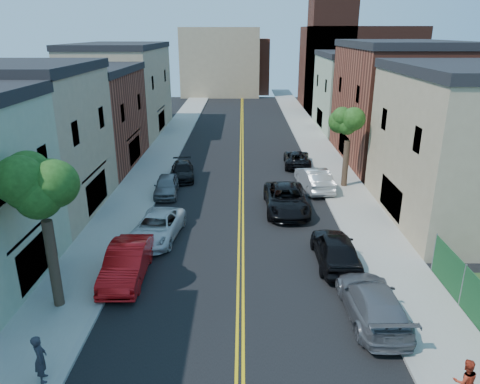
{
  "coord_description": "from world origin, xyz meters",
  "views": [
    {
      "loc": [
        0.08,
        -2.66,
        11.38
      ],
      "look_at": [
        -0.07,
        23.33,
        2.0
      ],
      "focal_mm": 33.49,
      "sensor_mm": 36.0,
      "label": 1
    }
  ],
  "objects_px": {
    "silver_car_right": "(314,179)",
    "dark_car_right_far": "(297,158)",
    "red_sedan": "(127,263)",
    "pedestrian_left": "(40,358)",
    "black_car_left": "(182,171)",
    "white_pickup": "(157,227)",
    "grey_car_right": "(373,302)",
    "black_suv_lane": "(286,199)",
    "grey_car_left": "(166,186)",
    "pedestrian_right": "(465,381)",
    "black_car_right": "(336,249)"
  },
  "relations": [
    {
      "from": "silver_car_right",
      "to": "dark_car_right_far",
      "type": "relative_size",
      "value": 1.06
    },
    {
      "from": "red_sedan",
      "to": "pedestrian_left",
      "type": "bearing_deg",
      "value": -100.62
    },
    {
      "from": "black_car_left",
      "to": "white_pickup",
      "type": "bearing_deg",
      "value": -97.89
    },
    {
      "from": "black_car_left",
      "to": "dark_car_right_far",
      "type": "distance_m",
      "value": 10.43
    },
    {
      "from": "grey_car_right",
      "to": "black_suv_lane",
      "type": "bearing_deg",
      "value": -79.36
    },
    {
      "from": "grey_car_right",
      "to": "pedestrian_left",
      "type": "distance_m",
      "value": 12.77
    },
    {
      "from": "grey_car_left",
      "to": "pedestrian_left",
      "type": "distance_m",
      "value": 18.79
    },
    {
      "from": "black_car_left",
      "to": "dark_car_right_far",
      "type": "bearing_deg",
      "value": 13.08
    },
    {
      "from": "white_pickup",
      "to": "pedestrian_right",
      "type": "distance_m",
      "value": 17.12
    },
    {
      "from": "silver_car_right",
      "to": "pedestrian_right",
      "type": "height_order",
      "value": "pedestrian_right"
    },
    {
      "from": "black_car_right",
      "to": "black_car_left",
      "type": "bearing_deg",
      "value": -55.98
    },
    {
      "from": "grey_car_left",
      "to": "black_car_left",
      "type": "distance_m",
      "value": 3.94
    },
    {
      "from": "black_car_right",
      "to": "dark_car_right_far",
      "type": "distance_m",
      "value": 17.92
    },
    {
      "from": "black_suv_lane",
      "to": "pedestrian_right",
      "type": "bearing_deg",
      "value": -76.68
    },
    {
      "from": "black_car_left",
      "to": "silver_car_right",
      "type": "distance_m",
      "value": 10.64
    },
    {
      "from": "white_pickup",
      "to": "grey_car_left",
      "type": "height_order",
      "value": "white_pickup"
    },
    {
      "from": "white_pickup",
      "to": "black_car_right",
      "type": "xyz_separation_m",
      "value": [
        9.72,
        -2.94,
        0.13
      ]
    },
    {
      "from": "grey_car_left",
      "to": "grey_car_right",
      "type": "bearing_deg",
      "value": -58.07
    },
    {
      "from": "grey_car_left",
      "to": "black_car_right",
      "type": "bearing_deg",
      "value": -49.27
    },
    {
      "from": "dark_car_right_far",
      "to": "black_suv_lane",
      "type": "distance_m",
      "value": 10.84
    },
    {
      "from": "black_suv_lane",
      "to": "silver_car_right",
      "type": "bearing_deg",
      "value": 59.38
    },
    {
      "from": "red_sedan",
      "to": "silver_car_right",
      "type": "bearing_deg",
      "value": 49.11
    },
    {
      "from": "dark_car_right_far",
      "to": "black_car_right",
      "type": "bearing_deg",
      "value": 92.88
    },
    {
      "from": "red_sedan",
      "to": "pedestrian_right",
      "type": "distance_m",
      "value": 14.85
    },
    {
      "from": "black_car_right",
      "to": "dark_car_right_far",
      "type": "relative_size",
      "value": 1.03
    },
    {
      "from": "pedestrian_right",
      "to": "black_car_left",
      "type": "bearing_deg",
      "value": -59.79
    },
    {
      "from": "red_sedan",
      "to": "white_pickup",
      "type": "bearing_deg",
      "value": 80.78
    },
    {
      "from": "silver_car_right",
      "to": "pedestrian_left",
      "type": "height_order",
      "value": "pedestrian_left"
    },
    {
      "from": "white_pickup",
      "to": "black_suv_lane",
      "type": "relative_size",
      "value": 0.87
    },
    {
      "from": "black_suv_lane",
      "to": "pedestrian_left",
      "type": "height_order",
      "value": "pedestrian_left"
    },
    {
      "from": "black_car_left",
      "to": "pedestrian_right",
      "type": "relative_size",
      "value": 2.78
    },
    {
      "from": "silver_car_right",
      "to": "dark_car_right_far",
      "type": "distance_m",
      "value": 6.34
    },
    {
      "from": "white_pickup",
      "to": "black_suv_lane",
      "type": "distance_m",
      "value": 8.95
    },
    {
      "from": "silver_car_right",
      "to": "grey_car_right",
      "type": "bearing_deg",
      "value": 82.19
    },
    {
      "from": "dark_car_right_far",
      "to": "black_suv_lane",
      "type": "height_order",
      "value": "black_suv_lane"
    },
    {
      "from": "silver_car_right",
      "to": "dark_car_right_far",
      "type": "height_order",
      "value": "silver_car_right"
    },
    {
      "from": "grey_car_left",
      "to": "red_sedan",
      "type": "bearing_deg",
      "value": -94.35
    },
    {
      "from": "red_sedan",
      "to": "black_suv_lane",
      "type": "distance_m",
      "value": 12.18
    },
    {
      "from": "black_suv_lane",
      "to": "grey_car_left",
      "type": "bearing_deg",
      "value": 159.33
    },
    {
      "from": "white_pickup",
      "to": "black_car_right",
      "type": "relative_size",
      "value": 1.03
    },
    {
      "from": "red_sedan",
      "to": "grey_car_right",
      "type": "height_order",
      "value": "red_sedan"
    },
    {
      "from": "grey_car_right",
      "to": "black_suv_lane",
      "type": "relative_size",
      "value": 0.9
    },
    {
      "from": "pedestrian_left",
      "to": "pedestrian_right",
      "type": "relative_size",
      "value": 1.11
    },
    {
      "from": "grey_car_right",
      "to": "silver_car_right",
      "type": "xyz_separation_m",
      "value": [
        0.0,
        16.25,
        0.07
      ]
    },
    {
      "from": "grey_car_left",
      "to": "black_car_left",
      "type": "relative_size",
      "value": 0.93
    },
    {
      "from": "black_suv_lane",
      "to": "pedestrian_left",
      "type": "bearing_deg",
      "value": -122.49
    },
    {
      "from": "white_pickup",
      "to": "pedestrian_right",
      "type": "bearing_deg",
      "value": -38.94
    },
    {
      "from": "black_car_left",
      "to": "pedestrian_right",
      "type": "distance_m",
      "value": 26.36
    },
    {
      "from": "grey_car_right",
      "to": "red_sedan",
      "type": "bearing_deg",
      "value": -17.33
    },
    {
      "from": "dark_car_right_far",
      "to": "pedestrian_left",
      "type": "distance_m",
      "value": 28.79
    }
  ]
}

